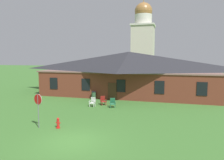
% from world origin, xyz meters
% --- Properties ---
extents(ground_plane, '(200.00, 200.00, 0.00)m').
position_xyz_m(ground_plane, '(0.00, 0.00, 0.00)').
color(ground_plane, '#3D702D').
extents(brick_building, '(23.50, 10.40, 5.93)m').
position_xyz_m(brick_building, '(-0.00, 18.11, 3.02)').
color(brick_building, brown).
rests_on(brick_building, ground).
extents(dome_tower, '(5.18, 5.18, 18.06)m').
position_xyz_m(dome_tower, '(-0.56, 37.28, 8.21)').
color(dome_tower, beige).
rests_on(dome_tower, ground).
extents(stop_sign, '(0.78, 0.26, 2.54)m').
position_xyz_m(stop_sign, '(-3.57, 1.70, 1.81)').
color(stop_sign, slate).
rests_on(stop_sign, ground).
extents(lawn_chair_by_porch, '(0.64, 0.67, 0.96)m').
position_xyz_m(lawn_chair_by_porch, '(-2.15, 9.23, 0.50)').
color(lawn_chair_by_porch, silver).
rests_on(lawn_chair_by_porch, ground).
extents(lawn_chair_near_door, '(0.85, 0.87, 0.96)m').
position_xyz_m(lawn_chair_near_door, '(-1.32, 10.20, 0.50)').
color(lawn_chair_near_door, maroon).
rests_on(lawn_chair_near_door, ground).
extents(lawn_chair_left_end, '(0.75, 0.80, 0.96)m').
position_xyz_m(lawn_chair_left_end, '(-0.01, 9.36, 0.50)').
color(lawn_chair_left_end, '#28704C').
rests_on(lawn_chair_left_end, ground).
extents(fire_hydrant, '(0.36, 0.28, 0.79)m').
position_xyz_m(fire_hydrant, '(-2.15, 2.00, 0.38)').
color(fire_hydrant, red).
rests_on(fire_hydrant, ground).
extents(trash_bin, '(0.56, 0.56, 0.98)m').
position_xyz_m(trash_bin, '(-3.38, 12.82, 0.50)').
color(trash_bin, '#335638').
rests_on(trash_bin, ground).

